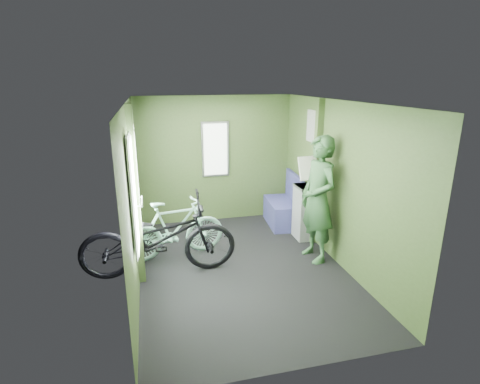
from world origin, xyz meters
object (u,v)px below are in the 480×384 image
at_px(bicycle_mint, 176,257).
at_px(waste_box, 304,212).
at_px(bench_seat, 283,210).
at_px(passenger, 318,200).
at_px(bicycle_black, 161,275).

xyz_separation_m(bicycle_mint, waste_box, (2.14, 0.22, 0.46)).
bearing_deg(bench_seat, passenger, -85.82).
bearing_deg(passenger, bench_seat, 171.45).
distance_m(bicycle_mint, bench_seat, 2.23).
xyz_separation_m(bicycle_black, bench_seat, (2.27, 1.36, 0.28)).
relative_size(bicycle_mint, passenger, 0.83).
distance_m(bicycle_black, waste_box, 2.52).
bearing_deg(bicycle_black, bench_seat, -57.69).
xyz_separation_m(passenger, waste_box, (0.12, 0.74, -0.46)).
distance_m(bicycle_black, bench_seat, 2.66).
relative_size(bicycle_mint, waste_box, 1.67).
relative_size(bicycle_mint, bench_seat, 1.61).
relative_size(bicycle_black, waste_box, 2.27).
distance_m(bicycle_black, passenger, 2.44).
height_order(waste_box, bench_seat, bench_seat).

